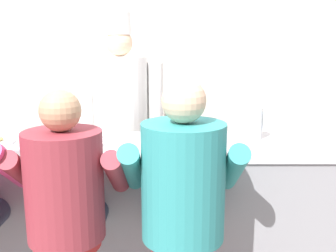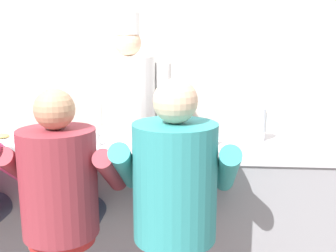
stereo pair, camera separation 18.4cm
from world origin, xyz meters
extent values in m
cube|color=beige|center=(0.00, 1.94, 1.35)|extent=(10.00, 0.06, 2.70)
cube|color=gray|center=(0.00, 0.33, 0.47)|extent=(2.70, 0.63, 0.93)
cube|color=#BCBCC1|center=(0.00, 0.33, 0.95)|extent=(2.76, 0.66, 0.04)
cylinder|color=orange|center=(0.30, 0.27, 1.04)|extent=(0.04, 0.04, 0.14)
cylinder|color=#287F2D|center=(0.30, 0.27, 1.12)|extent=(0.02, 0.02, 0.01)
cylinder|color=silver|center=(0.59, 0.44, 1.08)|extent=(0.12, 0.12, 0.22)
cube|color=silver|center=(0.66, 0.44, 1.09)|extent=(0.01, 0.01, 0.13)
cylinder|color=white|center=(-1.10, 0.31, 0.98)|extent=(0.24, 0.24, 0.02)
ellipsoid|color=#E0BC60|center=(-1.10, 0.31, 1.00)|extent=(0.11, 0.08, 0.03)
cylinder|color=#4C7FB7|center=(-0.77, 0.21, 1.00)|extent=(0.16, 0.16, 0.05)
cylinder|color=beige|center=(0.00, 0.20, 1.02)|extent=(0.08, 0.08, 0.10)
torus|color=beige|center=(0.05, 0.20, 1.03)|extent=(0.07, 0.01, 0.07)
cylinder|color=white|center=(-0.45, 0.23, 1.02)|extent=(0.09, 0.09, 0.09)
torus|color=white|center=(-0.39, 0.23, 1.02)|extent=(0.07, 0.02, 0.07)
cylinder|color=#E54C8C|center=(-0.83, -0.15, 0.97)|extent=(0.11, 0.47, 0.38)
cylinder|color=red|center=(-0.50, -0.28, 0.61)|extent=(0.35, 0.35, 0.05)
cylinder|color=#33384C|center=(-0.60, -0.08, 0.64)|extent=(0.15, 0.39, 0.15)
cylinder|color=#33384C|center=(-0.40, -0.08, 0.64)|extent=(0.15, 0.39, 0.15)
cylinder|color=maroon|center=(-0.50, -0.28, 0.91)|extent=(0.39, 0.39, 0.56)
cylinder|color=maroon|center=(-0.75, -0.16, 0.94)|extent=(0.10, 0.42, 0.34)
cylinder|color=maroon|center=(-0.25, -0.16, 0.94)|extent=(0.10, 0.42, 0.34)
sphere|color=tan|center=(-0.50, -0.28, 1.29)|extent=(0.20, 0.20, 0.20)
cylinder|color=red|center=(0.10, -0.28, 0.61)|extent=(0.35, 0.35, 0.05)
cylinder|color=#33384C|center=(-0.01, -0.06, 0.65)|extent=(0.16, 0.42, 0.16)
cylinder|color=#33384C|center=(0.20, -0.06, 0.65)|extent=(0.16, 0.42, 0.16)
cylinder|color=teal|center=(0.10, -0.28, 0.93)|extent=(0.42, 0.42, 0.60)
cylinder|color=teal|center=(-0.17, -0.16, 0.96)|extent=(0.11, 0.46, 0.37)
cylinder|color=teal|center=(0.36, -0.16, 0.96)|extent=(0.11, 0.46, 0.37)
sphere|color=#DBB28E|center=(0.10, -0.28, 1.34)|extent=(0.22, 0.22, 0.22)
cube|color=#232328|center=(-0.38, 1.17, 0.43)|extent=(0.36, 0.20, 0.86)
cube|color=white|center=(-0.38, 1.12, 0.60)|extent=(0.32, 0.02, 0.51)
cylinder|color=white|center=(-0.38, 1.17, 1.18)|extent=(0.46, 0.46, 0.64)
sphere|color=#DBB28E|center=(-0.38, 1.17, 1.61)|extent=(0.22, 0.22, 0.22)
cylinder|color=white|center=(-0.38, 1.17, 1.76)|extent=(0.20, 0.20, 0.18)
cylinder|color=white|center=(-0.68, 1.17, 1.17)|extent=(0.13, 0.13, 0.55)
cylinder|color=white|center=(-0.09, 1.17, 1.17)|extent=(0.13, 0.13, 0.55)
camera|label=1|loc=(0.02, -2.15, 1.62)|focal=42.00mm
camera|label=2|loc=(0.20, -2.14, 1.62)|focal=42.00mm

